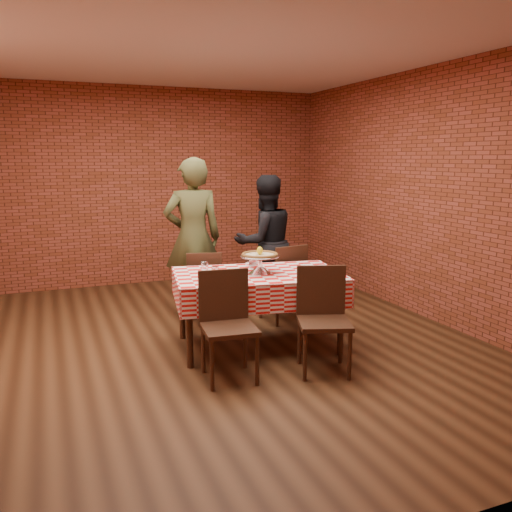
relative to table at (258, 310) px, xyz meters
name	(u,v)px	position (x,y,z in m)	size (l,w,h in m)	color
ground	(202,346)	(-0.52, 0.21, -0.38)	(6.00, 6.00, 0.00)	black
back_wall	(144,187)	(-0.52, 3.21, 1.08)	(5.50, 5.50, 0.00)	maroon
table	(258,310)	(0.00, 0.00, 0.00)	(1.60, 0.96, 0.75)	#391E12
tablecloth	(258,286)	(0.00, 0.00, 0.25)	(1.64, 1.00, 0.28)	red
pizza_stand	(260,264)	(0.01, -0.01, 0.47)	(0.39, 0.39, 0.17)	silver
pizza	(260,255)	(0.01, -0.01, 0.56)	(0.36, 0.36, 0.03)	beige
lemon	(260,251)	(0.01, -0.01, 0.61)	(0.06, 0.06, 0.08)	yellow
water_glass_left	(215,272)	(-0.45, -0.04, 0.44)	(0.07, 0.07, 0.11)	white
water_glass_right	(205,267)	(-0.48, 0.20, 0.44)	(0.07, 0.07, 0.11)	white
side_plate	(303,271)	(0.43, -0.12, 0.39)	(0.15, 0.15, 0.01)	white
sweetener_packet_a	(321,273)	(0.57, -0.25, 0.39)	(0.05, 0.04, 0.01)	white
sweetener_packet_b	(327,273)	(0.63, -0.25, 0.39)	(0.05, 0.04, 0.01)	white
condiment_caddy	(252,260)	(0.05, 0.27, 0.46)	(0.11, 0.09, 0.15)	silver
chair_near_left	(229,327)	(-0.53, -0.65, 0.09)	(0.44, 0.44, 0.92)	#391E12
chair_near_right	(324,322)	(0.30, -0.81, 0.09)	(0.44, 0.44, 0.92)	#391E12
chair_far_left	(205,288)	(-0.29, 0.88, 0.05)	(0.38, 0.38, 0.86)	#391E12
chair_far_right	(282,282)	(0.59, 0.71, 0.08)	(0.43, 0.43, 0.91)	#391E12
diner_olive	(193,238)	(-0.30, 1.32, 0.57)	(0.69, 0.45, 1.88)	#434624
diner_black	(265,242)	(0.62, 1.29, 0.46)	(0.81, 0.63, 1.67)	black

